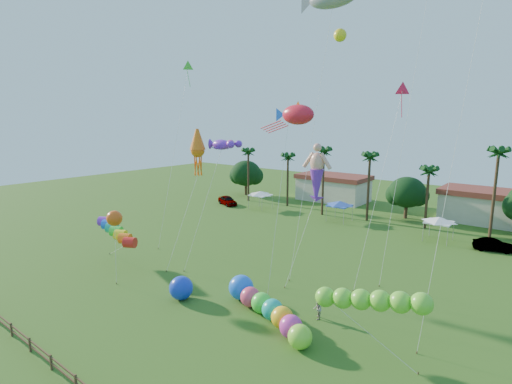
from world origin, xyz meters
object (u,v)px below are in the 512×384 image
Objects in this scene: car_a at (228,200)px; car_b at (494,245)px; caterpillar_inflatable at (265,307)px; blue_ball at (181,288)px; spectator_b at (318,309)px.

car_a is 1.10× the size of car_b.
car_b is (40.58, 1.01, -0.10)m from car_a.
caterpillar_inflatable is 4.98× the size of blue_ball.
spectator_b is 3.94m from caterpillar_inflatable.
caterpillar_inflatable reaches higher than blue_ball.
car_b is 2.64× the size of spectator_b.
caterpillar_inflatable is at bearing 15.01° from blue_ball.
blue_ball is (-10.62, -4.26, 0.19)m from spectator_b.
car_a is at bearing 75.28° from car_b.
caterpillar_inflatable is at bearing -111.46° from car_a.
blue_ball is at bearing -121.56° from car_a.
spectator_b is (-7.71, -26.39, 0.10)m from car_b.
caterpillar_inflatable is at bearing -80.70° from spectator_b.
car_a is 37.06m from blue_ball.
car_a is at bearing 157.55° from caterpillar_inflatable.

